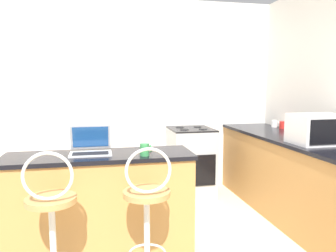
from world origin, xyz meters
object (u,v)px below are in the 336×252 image
(bar_stool_far, at_px, (147,221))
(microwave, at_px, (318,129))
(laptop, at_px, (91,146))
(mug_green, at_px, (145,149))
(stove_range, at_px, (191,162))
(mug_white, at_px, (275,124))
(bar_stool_near, at_px, (52,229))
(mug_red, at_px, (283,125))

(bar_stool_far, distance_m, microwave, 1.91)
(laptop, bearing_deg, mug_green, -24.59)
(bar_stool_far, xyz_separation_m, microwave, (1.75, 0.55, 0.54))
(stove_range, distance_m, mug_white, 1.25)
(microwave, bearing_deg, mug_white, 78.41)
(bar_stool_near, xyz_separation_m, mug_red, (2.69, 1.62, 0.45))
(mug_red, bearing_deg, mug_white, 102.63)
(bar_stool_near, bearing_deg, mug_green, 27.59)
(laptop, distance_m, mug_red, 2.65)
(laptop, bearing_deg, bar_stool_near, -114.58)
(mug_green, bearing_deg, bar_stool_near, -152.41)
(bar_stool_near, relative_size, mug_red, 9.89)
(microwave, bearing_deg, mug_green, -173.77)
(microwave, height_order, mug_white, microwave)
(bar_stool_near, distance_m, laptop, 0.76)
(bar_stool_far, xyz_separation_m, stove_range, (0.87, 1.89, -0.05))
(mug_white, bearing_deg, bar_stool_far, -138.49)
(laptop, distance_m, mug_white, 2.69)
(laptop, xyz_separation_m, microwave, (2.15, -0.01, 0.09))
(laptop, relative_size, mug_red, 3.22)
(microwave, xyz_separation_m, mug_red, (0.29, 1.08, -0.10))
(bar_stool_far, height_order, stove_range, bar_stool_far)
(bar_stool_far, distance_m, stove_range, 2.08)
(bar_stool_far, distance_m, mug_green, 0.58)
(bar_stool_far, bearing_deg, mug_white, 41.51)
(stove_range, bearing_deg, mug_white, -5.79)
(mug_red, bearing_deg, mug_green, -147.70)
(stove_range, relative_size, mug_white, 9.05)
(mug_red, bearing_deg, bar_stool_near, -148.86)
(bar_stool_near, relative_size, stove_range, 1.16)
(mug_green, bearing_deg, microwave, 6.23)
(mug_green, height_order, mug_red, mug_green)
(mug_white, bearing_deg, bar_stool_near, -146.23)
(mug_green, relative_size, mug_red, 0.95)
(stove_range, bearing_deg, mug_red, -12.80)
(mug_red, bearing_deg, bar_stool_far, -141.46)
(mug_green, bearing_deg, bar_stool_far, -96.13)
(bar_stool_far, relative_size, microwave, 2.15)
(stove_range, xyz_separation_m, mug_green, (-0.83, -1.53, 0.50))
(microwave, distance_m, mug_red, 1.12)
(bar_stool_near, xyz_separation_m, microwave, (2.40, 0.55, 0.54))
(bar_stool_far, relative_size, laptop, 3.07)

